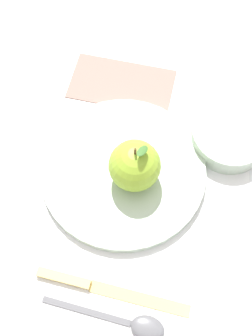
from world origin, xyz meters
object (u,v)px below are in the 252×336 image
(linen_napkin, at_px, (122,83))
(knife, at_px, (98,287))
(dinner_plate, at_px, (126,171))
(apple, at_px, (135,166))
(side_bowl, at_px, (230,135))
(spoon, at_px, (133,324))

(linen_napkin, bearing_deg, knife, -88.60)
(knife, bearing_deg, dinner_plate, 84.16)
(dinner_plate, bearing_deg, linen_napkin, 99.03)
(dinner_plate, height_order, apple, apple)
(apple, relative_size, linen_napkin, 0.51)
(side_bowl, relative_size, knife, 0.55)
(spoon, bearing_deg, dinner_plate, 98.86)
(apple, bearing_deg, dinner_plate, 140.72)
(knife, distance_m, linen_napkin, 0.37)
(knife, xyz_separation_m, spoon, (0.06, -0.04, 0.00))
(side_bowl, distance_m, linen_napkin, 0.22)
(side_bowl, height_order, spoon, side_bowl)
(dinner_plate, distance_m, linen_napkin, 0.18)
(dinner_plate, bearing_deg, knife, -95.84)
(side_bowl, xyz_separation_m, knife, (-0.18, -0.27, -0.02))
(side_bowl, bearing_deg, spoon, -112.32)
(dinner_plate, distance_m, side_bowl, 0.18)
(side_bowl, bearing_deg, linen_napkin, 153.07)
(spoon, bearing_deg, knife, 141.20)
(apple, height_order, linen_napkin, apple)
(linen_napkin, bearing_deg, spoon, -81.07)
(apple, relative_size, side_bowl, 0.75)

